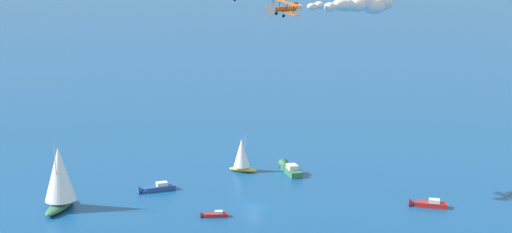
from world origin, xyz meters
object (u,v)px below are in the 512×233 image
sailboat_ahead (242,155)px  sailboat_trailing (59,178)px  motorboat_inshore (155,188)px  biplane_lead (283,8)px  motorboat_far_port (426,204)px  motorboat_far_stbd (289,169)px  motorboat_offshore (213,215)px

sailboat_ahead → sailboat_trailing: bearing=129.0°
motorboat_inshore → sailboat_trailing: (-11.83, 16.05, 5.70)m
sailboat_trailing → sailboat_ahead: bearing=-51.0°
biplane_lead → motorboat_far_port: bearing=-75.6°
biplane_lead → sailboat_trailing: bearing=86.3°
motorboat_inshore → sailboat_trailing: sailboat_trailing is taller
motorboat_far_port → sailboat_trailing: 71.36m
motorboat_far_stbd → sailboat_trailing: bearing=121.5°
motorboat_far_port → biplane_lead: biplane_lead is taller
motorboat_far_port → biplane_lead: size_ratio=1.14×
motorboat_offshore → motorboat_far_port: bearing=-79.6°
biplane_lead → motorboat_inshore: bearing=61.2°
motorboat_inshore → biplane_lead: biplane_lead is taller
motorboat_far_port → motorboat_far_stbd: 34.99m
motorboat_far_port → sailboat_trailing: bearing=93.6°
motorboat_offshore → sailboat_ahead: (30.02, -3.50, 3.55)m
motorboat_far_stbd → sailboat_trailing: (-27.11, 44.26, 5.52)m
motorboat_inshore → sailboat_trailing: bearing=126.4°
motorboat_inshore → sailboat_ahead: 23.26m
motorboat_far_stbd → sailboat_trailing: sailboat_trailing is taller
motorboat_inshore → biplane_lead: (-14.59, -26.59, 38.20)m
motorboat_far_port → motorboat_offshore: motorboat_far_port is taller
motorboat_far_port → biplane_lead: bearing=104.4°
motorboat_offshore → motorboat_inshore: bearing=42.9°
sailboat_ahead → biplane_lead: biplane_lead is taller
biplane_lead → motorboat_offshore: bearing=91.2°
motorboat_far_stbd → sailboat_ahead: (-0.11, 10.90, 3.17)m
motorboat_far_stbd → motorboat_offshore: size_ratio=1.97×
motorboat_far_stbd → motorboat_offshore: motorboat_far_stbd is taller
sailboat_ahead → biplane_lead: 46.77m
motorboat_far_stbd → motorboat_offshore: 33.40m
motorboat_far_stbd → motorboat_inshore: 32.09m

